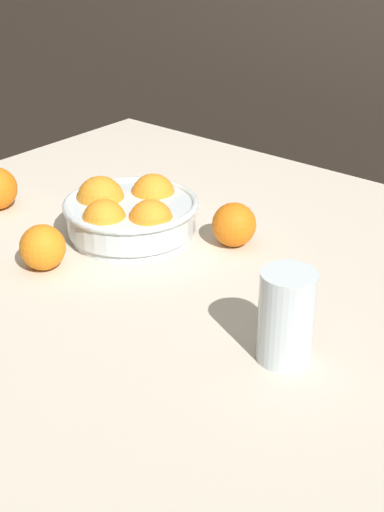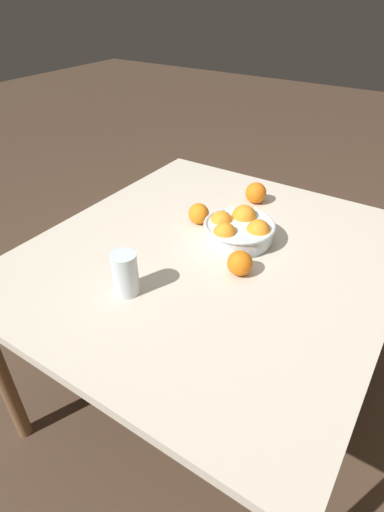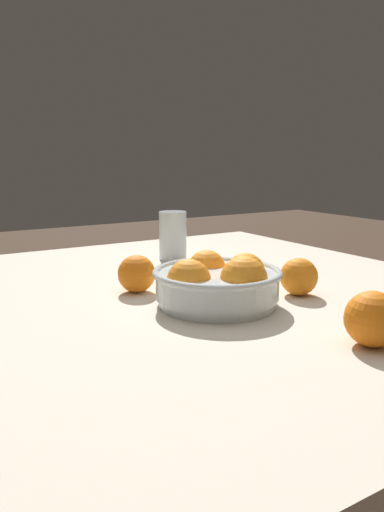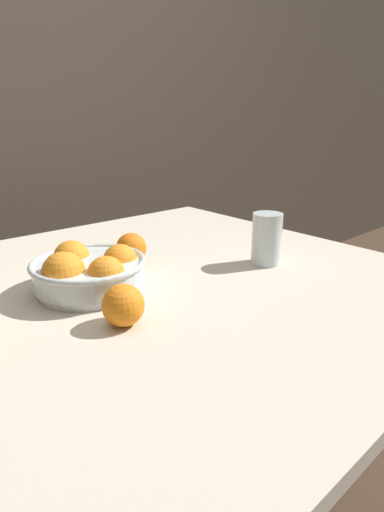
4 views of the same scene
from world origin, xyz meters
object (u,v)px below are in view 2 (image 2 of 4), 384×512
object	(u,v)px
juice_glass	(125,275)
orange_loose_near_bowl	(256,193)
orange_loose_aside	(199,214)
orange_loose_front	(240,263)
fruit_bowl	(239,229)

from	to	relation	value
juice_glass	orange_loose_near_bowl	xyz separation A→B (m)	(-0.68, 0.06, -0.02)
orange_loose_near_bowl	orange_loose_aside	size ratio (longest dim) A/B	1.09
orange_loose_near_bowl	orange_loose_aside	xyz separation A→B (m)	(0.25, -0.10, -0.00)
orange_loose_front	orange_loose_aside	size ratio (longest dim) A/B	1.02
orange_loose_front	orange_loose_aside	distance (m)	0.32
juice_glass	orange_loose_front	size ratio (longest dim) A/B	1.67
juice_glass	orange_loose_aside	world-z (taller)	juice_glass
juice_glass	orange_loose_front	xyz separation A→B (m)	(-0.25, 0.22, -0.02)
fruit_bowl	orange_loose_aside	world-z (taller)	fruit_bowl
fruit_bowl	orange_loose_near_bowl	distance (m)	0.29
fruit_bowl	orange_loose_front	bearing A→B (deg)	28.92
orange_loose_aside	fruit_bowl	bearing A→B (deg)	81.49
orange_loose_near_bowl	orange_loose_front	world-z (taller)	orange_loose_near_bowl
juice_glass	orange_loose_aside	size ratio (longest dim) A/B	1.71
fruit_bowl	orange_loose_aside	xyz separation A→B (m)	(-0.03, -0.17, -0.01)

